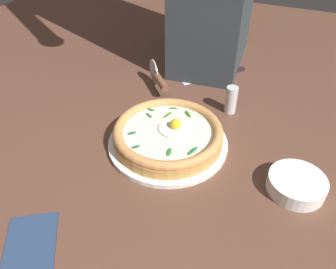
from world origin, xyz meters
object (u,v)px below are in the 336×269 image
object	(u,v)px
pizza	(168,134)
folded_napkin	(30,246)
pepper_shaker	(231,100)
pizza_cutter	(158,78)
table_knife	(223,74)
side_bowl	(297,183)

from	to	relation	value
pizza	folded_napkin	distance (m)	0.38
pepper_shaker	pizza_cutter	bearing A→B (deg)	-96.50
pizza	table_knife	world-z (taller)	pizza
side_bowl	table_knife	size ratio (longest dim) A/B	0.67
pizza	folded_napkin	world-z (taller)	pizza
side_bowl	table_knife	bearing A→B (deg)	-146.47
pizza_cutter	pizza	bearing A→B (deg)	29.98
side_bowl	pizza_cutter	distance (m)	0.50
pepper_shaker	side_bowl	bearing A→B (deg)	42.58
side_bowl	folded_napkin	xyz separation A→B (m)	(0.34, -0.42, -0.01)
pizza	pepper_shaker	xyz separation A→B (m)	(-0.20, 0.10, 0.00)
table_knife	pepper_shaker	distance (m)	0.21
pizza	side_bowl	size ratio (longest dim) A/B	2.19
side_bowl	folded_napkin	bearing A→B (deg)	-51.45
side_bowl	pepper_shaker	world-z (taller)	pepper_shaker
pizza	table_knife	xyz separation A→B (m)	(-0.40, 0.03, -0.03)
pepper_shaker	table_knife	bearing A→B (deg)	-159.41
table_knife	pepper_shaker	size ratio (longest dim) A/B	2.31
pizza_cutter	table_knife	size ratio (longest dim) A/B	0.65
pepper_shaker	pizza	bearing A→B (deg)	-27.21
table_knife	folded_napkin	size ratio (longest dim) A/B	1.28
side_bowl	pizza_cutter	world-z (taller)	pizza_cutter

